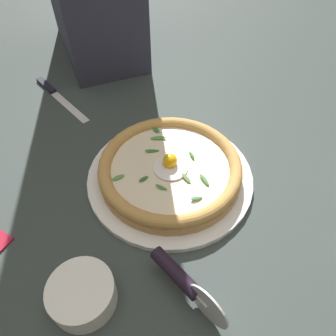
{
  "coord_description": "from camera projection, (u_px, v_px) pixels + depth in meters",
  "views": [
    {
      "loc": [
        0.42,
        -0.06,
        0.49
      ],
      "look_at": [
        0.02,
        -0.0,
        0.03
      ],
      "focal_mm": 33.88,
      "sensor_mm": 36.0,
      "label": 1
    }
  ],
  "objects": [
    {
      "name": "pizza_plate",
      "position": [
        168.0,
        177.0,
        0.63
      ],
      "size": [
        0.32,
        0.32,
        0.01
      ],
      "primitive_type": "cylinder",
      "color": "white",
      "rests_on": "ground"
    },
    {
      "name": "side_bowl",
      "position": [
        82.0,
        294.0,
        0.46
      ],
      "size": [
        0.1,
        0.1,
        0.04
      ],
      "primitive_type": "cylinder",
      "color": "white",
      "rests_on": "ground"
    },
    {
      "name": "pizza_cutter",
      "position": [
        184.0,
        281.0,
        0.46
      ],
      "size": [
        0.13,
        0.09,
        0.07
      ],
      "color": "silver",
      "rests_on": "ground"
    },
    {
      "name": "table_knife",
      "position": [
        54.0,
        93.0,
        0.82
      ],
      "size": [
        0.2,
        0.15,
        0.01
      ],
      "color": "silver",
      "rests_on": "ground"
    },
    {
      "name": "ground_plane",
      "position": [
        169.0,
        175.0,
        0.66
      ],
      "size": [
        2.4,
        2.4,
        0.03
      ],
      "primitive_type": "cube",
      "color": "#343D3B",
      "rests_on": "ground"
    },
    {
      "name": "pizza",
      "position": [
        168.0,
        168.0,
        0.61
      ],
      "size": [
        0.27,
        0.27,
        0.05
      ],
      "color": "tan",
      "rests_on": "pizza_plate"
    }
  ]
}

